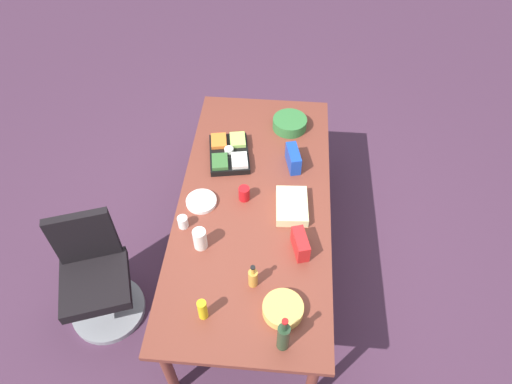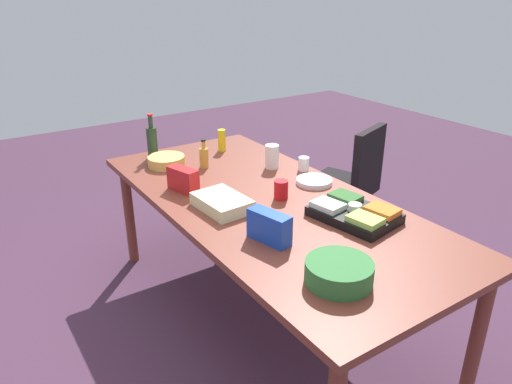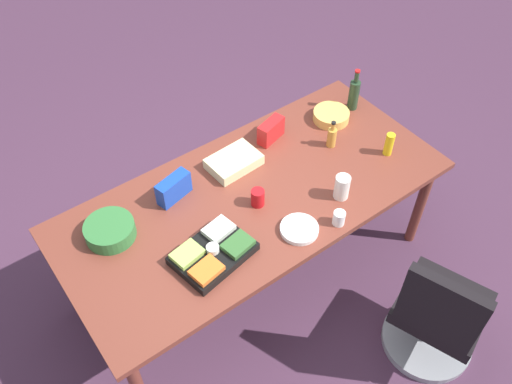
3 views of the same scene
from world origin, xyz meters
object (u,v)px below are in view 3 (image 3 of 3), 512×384
(chip_bag_red, at_px, (271,130))
(veggie_tray, at_px, (213,252))
(sheet_cake, at_px, (234,162))
(red_solo_cup, at_px, (258,198))
(chip_bowl, at_px, (331,116))
(wine_bottle, at_px, (354,94))
(paper_plate_stack, at_px, (299,229))
(mustard_bottle, at_px, (389,144))
(dressing_bottle, at_px, (332,137))
(salad_bowl, at_px, (110,230))
(chip_bag_blue, at_px, (174,188))
(paper_cup, at_px, (339,218))
(mayo_jar, at_px, (342,187))
(conference_table, at_px, (254,202))
(office_chair, at_px, (436,319))

(chip_bag_red, relative_size, veggie_tray, 0.43)
(sheet_cake, xyz_separation_m, red_solo_cup, (-0.07, -0.35, 0.02))
(chip_bowl, bearing_deg, wine_bottle, 2.38)
(paper_plate_stack, xyz_separation_m, mustard_bottle, (0.86, 0.15, 0.06))
(chip_bag_red, xyz_separation_m, chip_bowl, (0.45, -0.09, -0.04))
(dressing_bottle, bearing_deg, mustard_bottle, -48.85)
(salad_bowl, relative_size, chip_bag_blue, 1.28)
(chip_bag_red, bearing_deg, red_solo_cup, -135.20)
(sheet_cake, xyz_separation_m, wine_bottle, (1.00, -0.02, 0.09))
(dressing_bottle, distance_m, paper_cup, 0.66)
(chip_bag_red, bearing_deg, sheet_cake, -169.31)
(paper_plate_stack, distance_m, chip_bag_red, 0.79)
(mayo_jar, xyz_separation_m, chip_bag_red, (-0.02, 0.66, -0.01))
(conference_table, height_order, office_chair, office_chair)
(paper_cup, distance_m, red_solo_cup, 0.48)
(paper_cup, relative_size, red_solo_cup, 0.82)
(paper_plate_stack, xyz_separation_m, veggie_tray, (-0.49, 0.14, 0.02))
(wine_bottle, bearing_deg, red_solo_cup, -162.94)
(chip_bag_red, xyz_separation_m, chip_bag_blue, (-0.78, -0.07, 0.00))
(veggie_tray, bearing_deg, dressing_bottle, 14.49)
(salad_bowl, bearing_deg, wine_bottle, 0.90)
(office_chair, xyz_separation_m, dressing_bottle, (0.16, 1.17, 0.51))
(chip_bag_red, height_order, red_solo_cup, chip_bag_red)
(salad_bowl, bearing_deg, paper_plate_stack, -34.68)
(veggie_tray, bearing_deg, office_chair, -42.84)
(mayo_jar, bearing_deg, chip_bowl, 52.88)
(sheet_cake, distance_m, mustard_bottle, 0.99)
(salad_bowl, height_order, wine_bottle, wine_bottle)
(chip_bowl, bearing_deg, paper_plate_stack, -141.96)
(conference_table, distance_m, chip_bowl, 0.88)
(paper_plate_stack, height_order, veggie_tray, veggie_tray)
(paper_cup, distance_m, chip_bag_blue, 0.98)
(chip_bag_blue, xyz_separation_m, red_solo_cup, (0.36, -0.34, -0.02))
(office_chair, distance_m, paper_plate_stack, 0.98)
(office_chair, xyz_separation_m, mayo_jar, (-0.09, 0.80, 0.51))
(mayo_jar, bearing_deg, wine_bottle, 42.19)
(salad_bowl, xyz_separation_m, veggie_tray, (0.38, -0.46, -0.01))
(mayo_jar, bearing_deg, conference_table, 141.96)
(chip_bag_red, xyz_separation_m, dressing_bottle, (0.28, -0.28, 0.00))
(veggie_tray, relative_size, chip_bag_blue, 2.12)
(salad_bowl, xyz_separation_m, wine_bottle, (1.87, 0.03, 0.07))
(conference_table, relative_size, chip_bag_red, 11.86)
(chip_bowl, bearing_deg, veggie_tray, -159.46)
(mayo_jar, height_order, chip_bag_blue, mayo_jar)
(wine_bottle, bearing_deg, dressing_bottle, -151.89)
(veggie_tray, relative_size, red_solo_cup, 4.23)
(chip_bag_blue, relative_size, red_solo_cup, 2.00)
(dressing_bottle, xyz_separation_m, wine_bottle, (0.38, 0.20, 0.05))
(dressing_bottle, relative_size, paper_cup, 2.18)
(salad_bowl, relative_size, chip_bowl, 1.14)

